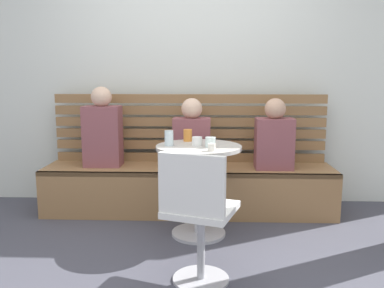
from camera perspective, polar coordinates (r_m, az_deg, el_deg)
ground at (r=2.83m, az=-1.70°, el=-17.50°), size 8.00×8.00×0.00m
back_wall at (r=4.15m, az=-0.23°, el=11.88°), size 5.20×0.10×2.90m
booth_bench at (r=3.86m, az=-0.50°, el=-6.40°), size 2.70×0.52×0.44m
booth_backrest at (r=3.98m, az=-0.35°, el=2.28°), size 2.65×0.04×0.67m
cafe_table at (r=3.25m, az=0.95°, el=-4.08°), size 0.68×0.68×0.74m
white_chair at (r=2.48m, az=0.80°, el=-9.75°), size 0.51×0.51×0.85m
person_adult at (r=3.89m, az=-12.45°, el=1.83°), size 0.34×0.22×0.75m
person_child_left at (r=3.76m, az=11.48°, el=0.84°), size 0.34×0.22×0.65m
person_child_middle at (r=3.72m, az=-0.03°, el=0.93°), size 0.34×0.22×0.64m
cup_tumbler_orange at (r=3.41m, az=-0.60°, el=1.23°), size 0.07×0.07×0.10m
cup_glass_tall at (r=3.20m, az=-3.26°, el=0.84°), size 0.07×0.07×0.12m
cup_glass_short at (r=3.13m, az=2.62°, el=0.27°), size 0.08×0.08×0.08m
cup_ceramic_white at (r=3.19m, az=0.72°, el=0.39°), size 0.08×0.08×0.07m
cup_espresso_small at (r=2.98m, az=2.79°, el=-0.45°), size 0.06×0.06×0.05m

